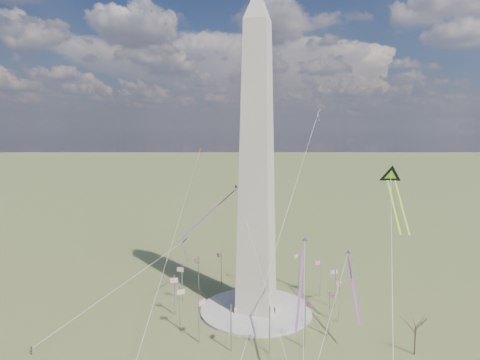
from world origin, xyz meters
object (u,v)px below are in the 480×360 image
(tree_near, at_px, (416,324))
(person_west, at_px, (32,351))
(washington_monument, at_px, (257,164))
(kite_delta_black, at_px, (392,179))

(tree_near, xyz_separation_m, person_west, (-96.07, -29.01, -7.35))
(washington_monument, bearing_deg, kite_delta_black, 4.77)
(tree_near, relative_size, person_west, 5.93)
(person_west, height_order, kite_delta_black, kite_delta_black)
(washington_monument, distance_m, tree_near, 62.54)
(tree_near, bearing_deg, kite_delta_black, 111.62)
(washington_monument, height_order, tree_near, washington_monument)
(tree_near, bearing_deg, person_west, -163.20)
(person_west, bearing_deg, washington_monument, -117.16)
(washington_monument, relative_size, kite_delta_black, 4.94)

